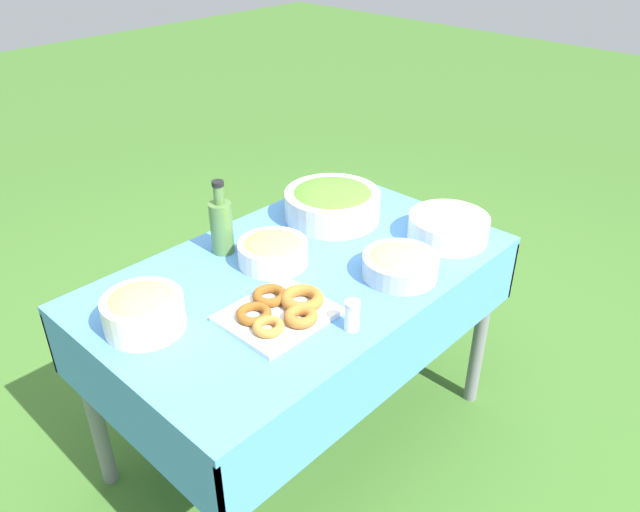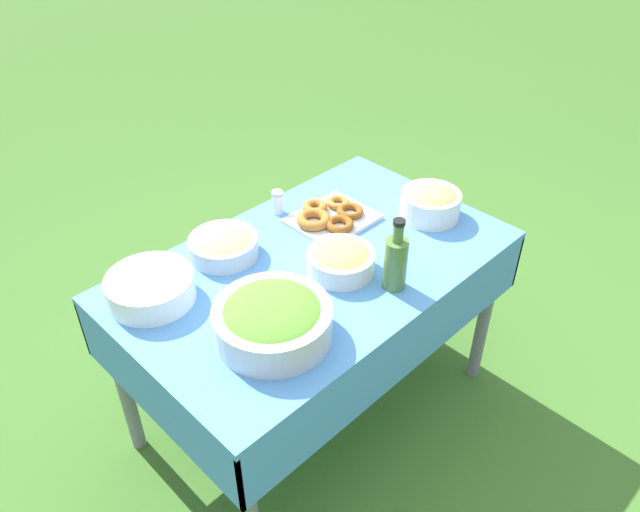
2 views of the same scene
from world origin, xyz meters
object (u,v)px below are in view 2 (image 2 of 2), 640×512
object	(u,v)px
bread_bowl	(431,202)
plate_stack	(151,288)
fruit_bowl	(341,260)
salad_bowl	(273,319)
olive_oil_bottle	(396,261)
donut_platter	(330,216)
pasta_bowl	(223,244)

from	to	relation	value
bread_bowl	plate_stack	bearing A→B (deg)	-17.97
bread_bowl	fruit_bowl	xyz separation A→B (m)	(0.47, -0.00, -0.01)
salad_bowl	olive_oil_bottle	size ratio (longest dim) A/B	1.37
salad_bowl	plate_stack	world-z (taller)	salad_bowl
donut_platter	plate_stack	xyz separation A→B (m)	(0.69, -0.09, 0.02)
pasta_bowl	plate_stack	bearing A→B (deg)	4.50
salad_bowl	pasta_bowl	bearing A→B (deg)	-108.96
olive_oil_bottle	donut_platter	bearing A→B (deg)	-106.56
pasta_bowl	bread_bowl	size ratio (longest dim) A/B	1.07
donut_platter	olive_oil_bottle	size ratio (longest dim) A/B	1.18
salad_bowl	fruit_bowl	bearing A→B (deg)	-168.66
pasta_bowl	donut_platter	xyz separation A→B (m)	(-0.40, 0.11, -0.02)
fruit_bowl	olive_oil_bottle	bearing A→B (deg)	110.05
salad_bowl	donut_platter	distance (m)	0.62
plate_stack	bread_bowl	size ratio (longest dim) A/B	1.24
salad_bowl	bread_bowl	size ratio (longest dim) A/B	1.57
olive_oil_bottle	pasta_bowl	bearing A→B (deg)	-61.39
donut_platter	fruit_bowl	world-z (taller)	fruit_bowl
pasta_bowl	fruit_bowl	xyz separation A→B (m)	(-0.22, 0.34, 0.00)
salad_bowl	bread_bowl	world-z (taller)	salad_bowl
olive_oil_bottle	bread_bowl	xyz separation A→B (m)	(-0.41, -0.17, -0.04)
plate_stack	fruit_bowl	distance (m)	0.60
salad_bowl	donut_platter	size ratio (longest dim) A/B	1.16
bread_bowl	salad_bowl	bearing A→B (deg)	4.70
salad_bowl	olive_oil_bottle	world-z (taller)	olive_oil_bottle
olive_oil_bottle	bread_bowl	bearing A→B (deg)	-157.54
pasta_bowl	plate_stack	xyz separation A→B (m)	(0.30, 0.02, -0.00)
bread_bowl	fruit_bowl	distance (m)	0.47
pasta_bowl	bread_bowl	bearing A→B (deg)	153.44
salad_bowl	fruit_bowl	size ratio (longest dim) A/B	1.54
plate_stack	olive_oil_bottle	size ratio (longest dim) A/B	1.08
donut_platter	bread_bowl	xyz separation A→B (m)	(-0.29, 0.23, 0.04)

